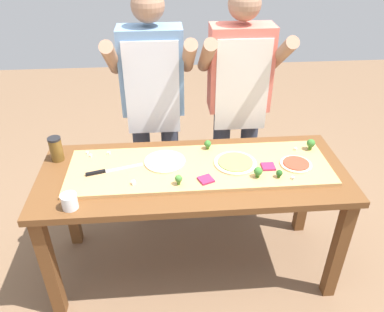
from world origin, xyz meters
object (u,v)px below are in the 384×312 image
at_px(cheese_crumble_a, 296,149).
at_px(flour_cup, 70,202).
at_px(broccoli_floret_center_left, 179,179).
at_px(cheese_crumble_e, 87,153).
at_px(pizza_slice_center, 206,180).
at_px(cheese_crumble_b, 293,178).
at_px(broccoli_floret_front_left, 208,144).
at_px(cook_left, 153,97).
at_px(sauce_jar, 56,149).
at_px(chefs_knife, 106,171).
at_px(broccoli_floret_center_right, 311,144).
at_px(prep_table, 193,186).
at_px(cook_right, 239,94).
at_px(pizza_whole_tomato_red, 296,164).
at_px(broccoli_floret_front_right, 279,173).
at_px(cheese_crumble_c, 109,153).
at_px(cheese_crumble_f, 133,183).
at_px(broccoli_floret_back_left, 258,172).
at_px(pizza_slice_far_right, 268,167).
at_px(cheese_crumble_d, 91,156).
at_px(pizza_whole_pesto_green, 235,163).
at_px(pizza_whole_white_garlic, 165,161).

xyz_separation_m(cheese_crumble_a, flour_cup, (-1.28, -0.42, 0.01)).
bearing_deg(broccoli_floret_center_left, cheese_crumble_e, 146.63).
bearing_deg(pizza_slice_center, cheese_crumble_b, -3.13).
distance_m(broccoli_floret_front_left, cook_left, 0.50).
relative_size(cheese_crumble_a, sauce_jar, 0.10).
relative_size(chefs_knife, cook_left, 0.19).
bearing_deg(broccoli_floret_center_right, chefs_knife, -173.46).
relative_size(prep_table, cook_right, 1.06).
relative_size(prep_table, sauce_jar, 11.76).
distance_m(broccoli_floret_center_right, cook_right, 0.58).
height_order(pizza_whole_tomato_red, cheese_crumble_a, same).
distance_m(broccoli_floret_front_right, cheese_crumble_c, 1.01).
xyz_separation_m(pizza_slice_center, broccoli_floret_center_right, (0.67, 0.27, 0.04)).
distance_m(prep_table, flour_cup, 0.71).
height_order(prep_table, sauce_jar, sauce_jar).
bearing_deg(cheese_crumble_e, cheese_crumble_f, -48.55).
distance_m(chefs_knife, broccoli_floret_back_left, 0.85).
distance_m(broccoli_floret_front_left, cook_right, 0.45).
xyz_separation_m(pizza_slice_far_right, sauce_jar, (-1.23, 0.21, 0.05)).
xyz_separation_m(pizza_whole_tomato_red, broccoli_floret_center_right, (0.14, 0.16, 0.04)).
distance_m(cheese_crumble_f, cook_left, 0.71).
distance_m(cheese_crumble_f, cook_right, 0.98).
xyz_separation_m(broccoli_floret_front_right, cheese_crumble_d, (-1.06, 0.30, -0.02)).
xyz_separation_m(pizza_whole_pesto_green, cook_right, (0.10, 0.52, 0.20)).
distance_m(cheese_crumble_e, cook_right, 1.05).
relative_size(sauce_jar, cook_left, 0.09).
distance_m(broccoli_floret_back_left, cook_right, 0.68).
relative_size(cheese_crumble_a, flour_cup, 0.19).
bearing_deg(cook_right, cheese_crumble_b, -75.13).
height_order(cheese_crumble_c, cheese_crumble_f, cheese_crumble_f).
relative_size(cheese_crumble_f, flour_cup, 0.26).
height_order(pizza_slice_center, broccoli_floret_front_left, broccoli_floret_front_left).
xyz_separation_m(broccoli_floret_center_right, cheese_crumble_d, (-1.33, 0.03, -0.04)).
bearing_deg(cook_left, pizza_whole_pesto_green, -48.03).
relative_size(chefs_knife, pizza_whole_tomato_red, 1.75).
distance_m(cheese_crumble_c, cheese_crumble_d, 0.11).
xyz_separation_m(chefs_knife, cheese_crumble_f, (0.16, -0.13, 0.00)).
distance_m(chefs_knife, cheese_crumble_b, 1.04).
height_order(broccoli_floret_center_right, cook_left, cook_left).
xyz_separation_m(broccoli_floret_front_left, broccoli_floret_back_left, (0.24, -0.32, 0.00)).
relative_size(pizza_whole_pesto_green, cheese_crumble_b, 16.17).
bearing_deg(cheese_crumble_a, broccoli_floret_back_left, -138.67).
bearing_deg(broccoli_floret_center_right, cook_left, 157.11).
distance_m(pizza_whole_tomato_red, broccoli_floret_back_left, 0.27).
xyz_separation_m(pizza_whole_tomato_red, cheese_crumble_b, (-0.06, -0.13, 0.00)).
xyz_separation_m(prep_table, flour_cup, (-0.64, -0.27, 0.14)).
bearing_deg(pizza_slice_center, sauce_jar, 160.20).
bearing_deg(flour_cup, broccoli_floret_back_left, 9.03).
height_order(pizza_slice_center, cheese_crumble_e, cheese_crumble_e).
distance_m(pizza_whole_white_garlic, broccoli_floret_center_right, 0.90).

